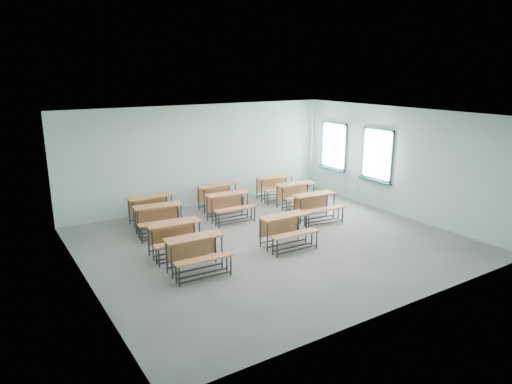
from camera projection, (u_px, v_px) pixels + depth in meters
room at (275, 180)px, 11.25m from camera, size 9.04×8.04×3.24m
desk_unit_r0c0 at (196, 249)px, 9.70m from camera, size 1.29×0.90×0.78m
desk_unit_r0c1 at (286, 226)px, 11.15m from camera, size 1.28×0.88×0.78m
desk_unit_r1c0 at (176, 234)px, 10.62m from camera, size 1.29×0.91×0.78m
desk_unit_r1c2 at (317, 203)px, 13.09m from camera, size 1.32×0.95×0.78m
desk_unit_r2c0 at (159, 215)px, 11.97m from camera, size 1.35×0.99×0.78m
desk_unit_r2c1 at (229, 203)px, 13.13m from camera, size 1.28×0.88×0.78m
desk_unit_r2c2 at (297, 192)px, 14.31m from camera, size 1.31×0.94×0.78m
desk_unit_r3c0 at (152, 206)px, 12.85m from camera, size 1.29×0.90×0.78m
desk_unit_r3c1 at (219, 193)px, 14.15m from camera, size 1.31×0.93×0.78m
desk_unit_r3c2 at (276, 184)px, 15.24m from camera, size 1.32×0.95×0.78m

